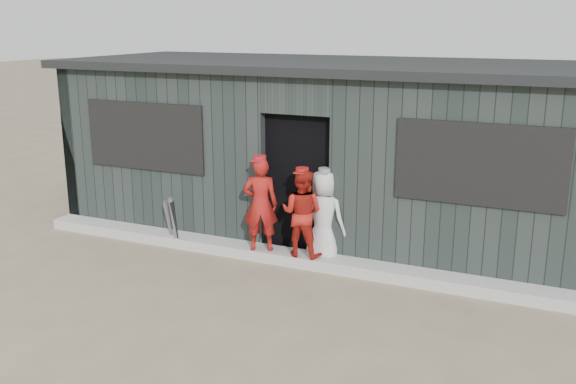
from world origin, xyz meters
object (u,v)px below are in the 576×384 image
at_px(bat_mid, 169,223).
at_px(dugout, 333,148).
at_px(player_red_left, 260,204).
at_px(player_red_right, 302,213).
at_px(bat_left, 174,223).
at_px(bat_right, 175,224).
at_px(player_grey_back, 324,217).

distance_m(bat_mid, dugout, 2.75).
bearing_deg(player_red_left, bat_mid, -20.71).
height_order(player_red_left, player_red_right, player_red_left).
relative_size(bat_mid, dugout, 0.09).
bearing_deg(dugout, bat_left, -132.34).
bearing_deg(player_red_right, bat_mid, 0.89).
height_order(bat_right, player_red_right, player_red_right).
distance_m(player_red_left, dugout, 1.86).
bearing_deg(dugout, bat_mid, -136.02).
bearing_deg(dugout, player_red_right, -83.06).
distance_m(bat_left, bat_mid, 0.17).
relative_size(bat_left, player_grey_back, 0.62).
relative_size(bat_mid, player_red_right, 0.61).
bearing_deg(player_red_right, bat_left, 3.62).
bearing_deg(bat_left, dugout, 47.66).
height_order(bat_left, player_grey_back, player_grey_back).
relative_size(player_red_left, player_red_right, 1.10).
bearing_deg(dugout, bat_right, -132.40).
distance_m(player_red_right, player_grey_back, 0.34).
bearing_deg(player_grey_back, bat_mid, 22.01).
xyz_separation_m(bat_left, bat_mid, (-0.15, 0.09, -0.04)).
bearing_deg(bat_mid, player_grey_back, 7.58).
bearing_deg(player_red_left, player_red_right, 161.20).
height_order(bat_mid, bat_right, bat_right).
bearing_deg(bat_right, player_red_right, 4.29).
bearing_deg(bat_left, bat_right, 55.37).
bearing_deg(player_red_left, bat_right, -17.44).
height_order(bat_right, player_grey_back, player_grey_back).
bearing_deg(player_grey_back, player_red_left, 32.53).
distance_m(bat_left, player_red_right, 1.96).
height_order(bat_left, player_red_left, player_red_left).
height_order(bat_left, bat_right, bat_left).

